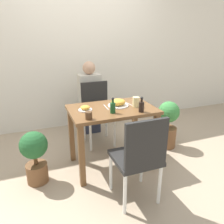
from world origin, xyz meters
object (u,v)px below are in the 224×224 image
(side_plate, at_px, (85,108))
(sauce_bottle, at_px, (113,107))
(food_plate, at_px, (118,103))
(potted_plant_left, at_px, (35,154))
(chair_far, at_px, (97,109))
(potted_plant_right, at_px, (168,123))
(chair_near, at_px, (139,156))
(juice_glass, at_px, (136,102))
(person_figure, at_px, (90,98))
(condiment_bottle, at_px, (141,106))
(drink_cup, at_px, (89,116))

(side_plate, height_order, sauce_bottle, sauce_bottle)
(food_plate, distance_m, potted_plant_left, 1.09)
(chair_far, height_order, potted_plant_right, chair_far)
(side_plate, bearing_deg, chair_near, -67.01)
(juice_glass, xyz_separation_m, potted_plant_left, (-1.18, 0.03, -0.47))
(sauce_bottle, height_order, person_figure, person_figure)
(sauce_bottle, height_order, potted_plant_left, sauce_bottle)
(sauce_bottle, distance_m, potted_plant_right, 1.12)
(chair_near, bearing_deg, person_figure, -90.78)
(chair_near, height_order, condiment_bottle, condiment_bottle)
(potted_plant_right, height_order, person_figure, person_figure)
(juice_glass, relative_size, person_figure, 0.10)
(chair_far, xyz_separation_m, sauce_bottle, (-0.07, -0.83, 0.31))
(chair_far, bearing_deg, drink_cup, -111.65)
(sauce_bottle, xyz_separation_m, condiment_bottle, (0.30, -0.08, 0.00))
(side_plate, distance_m, condiment_bottle, 0.63)
(juice_glass, xyz_separation_m, condiment_bottle, (-0.03, -0.18, 0.01))
(food_plate, xyz_separation_m, sauce_bottle, (-0.15, -0.21, 0.03))
(sauce_bottle, bearing_deg, food_plate, 54.20)
(drink_cup, height_order, juice_glass, juice_glass)
(sauce_bottle, relative_size, potted_plant_left, 0.29)
(potted_plant_left, bearing_deg, sauce_bottle, -8.70)
(side_plate, height_order, potted_plant_left, side_plate)
(condiment_bottle, height_order, person_figure, person_figure)
(drink_cup, relative_size, person_figure, 0.07)
(sauce_bottle, relative_size, condiment_bottle, 1.00)
(chair_near, bearing_deg, sauce_bottle, -84.74)
(juice_glass, bearing_deg, chair_far, 109.46)
(juice_glass, xyz_separation_m, person_figure, (-0.26, 1.11, -0.23))
(chair_near, height_order, juice_glass, chair_near)
(drink_cup, relative_size, juice_glass, 0.65)
(chair_far, xyz_separation_m, person_figure, (0.00, 0.38, 0.07))
(chair_near, distance_m, condiment_bottle, 0.61)
(food_plate, height_order, condiment_bottle, condiment_bottle)
(chair_far, bearing_deg, side_plate, -117.17)
(chair_near, bearing_deg, chair_far, -90.92)
(food_plate, bearing_deg, chair_far, 96.89)
(person_figure, bearing_deg, sauce_bottle, -93.49)
(drink_cup, relative_size, potted_plant_right, 0.11)
(drink_cup, bearing_deg, person_figure, 74.22)
(person_figure, bearing_deg, drink_cup, -105.78)
(chair_near, distance_m, sauce_bottle, 0.62)
(food_plate, xyz_separation_m, potted_plant_right, (0.82, 0.11, -0.43))
(juice_glass, bearing_deg, potted_plant_left, 178.65)
(food_plate, relative_size, potted_plant_right, 0.36)
(food_plate, height_order, juice_glass, juice_glass)
(sauce_bottle, bearing_deg, person_figure, 86.51)
(sauce_bottle, height_order, potted_plant_right, sauce_bottle)
(side_plate, relative_size, juice_glass, 1.30)
(person_figure, bearing_deg, side_plate, -108.04)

